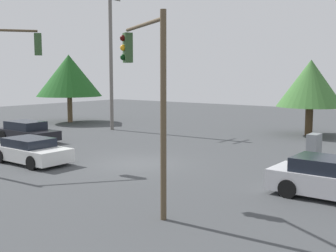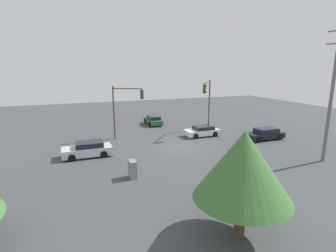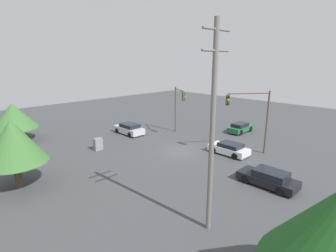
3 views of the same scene
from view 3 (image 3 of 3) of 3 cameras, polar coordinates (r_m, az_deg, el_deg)
The scene contains 11 objects.
ground_plane at distance 28.47m, azimuth 2.62°, elevation -5.55°, with size 80.00×80.00×0.00m, color #424447.
sedan_dark at distance 22.36m, azimuth 21.00°, elevation -10.56°, with size 2.00×4.52×1.32m.
sedan_silver at distance 35.17m, azimuth -8.48°, elevation -0.61°, with size 2.06×4.49×1.42m.
sedan_white at distance 28.21m, azimuth 13.15°, elevation -4.80°, with size 2.01×4.16×1.24m.
sedan_green at distance 36.89m, azimuth 15.47°, elevation -0.35°, with size 4.10×1.84×1.30m.
traffic_signal_main at distance 34.04m, azimuth 2.34°, elevation 5.07°, with size 1.98×3.23×6.13m.
traffic_signal_cross at distance 27.81m, azimuth 17.80°, elevation 3.07°, with size 3.70×2.96×6.64m.
utility_pole_tall at distance 14.19m, azimuth 9.64°, elevation -0.31°, with size 2.20×0.28×11.72m.
electrical_cabinet at distance 29.67m, azimuth -14.97°, elevation -3.83°, with size 0.91×0.52×1.35m, color gray.
tree_corner at distance 36.21m, azimuth -30.65°, elevation 1.92°, with size 5.29×5.29×4.64m.
tree_right at distance 22.80m, azimuth -30.64°, elevation -2.96°, with size 4.70×4.70×5.39m.
Camera 3 is at (19.73, 18.07, 9.74)m, focal length 28.00 mm.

